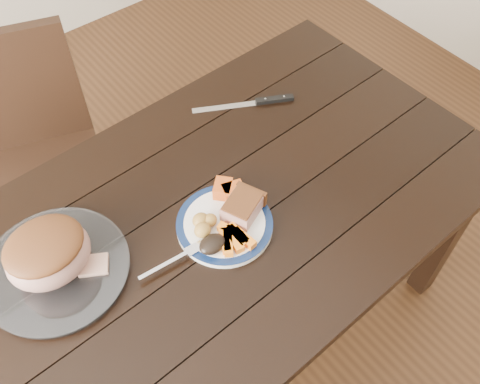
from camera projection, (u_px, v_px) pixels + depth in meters
ground at (220, 327)px, 2.01m from camera, size 4.00×4.00×0.00m
dining_table at (213, 233)px, 1.49m from camera, size 1.63×0.95×0.75m
chair_far at (35, 150)px, 1.86m from camera, size 0.54×0.54×0.93m
dinner_plate at (225, 225)px, 1.39m from camera, size 0.25×0.25×0.02m
plate_rim at (224, 223)px, 1.38m from camera, size 0.25×0.25×0.02m
serving_platter at (57, 270)px, 1.30m from camera, size 0.35×0.35×0.02m
pork_slice at (243, 207)px, 1.38m from camera, size 0.12×0.11×0.04m
roasted_potatoes at (204, 224)px, 1.35m from camera, size 0.07×0.07×0.04m
carrot_batons at (234, 238)px, 1.33m from camera, size 0.08×0.11×0.02m
pumpkin_wedges at (228, 190)px, 1.41m from camera, size 0.08×0.09×0.04m
dark_mushroom at (212, 244)px, 1.32m from camera, size 0.07×0.05×0.03m
fork at (176, 259)px, 1.31m from camera, size 0.18×0.03×0.00m
roast_joint at (48, 255)px, 1.25m from camera, size 0.20×0.17×0.13m
cut_slice at (94, 265)px, 1.29m from camera, size 0.09×0.08×0.02m
carving_knife at (262, 101)px, 1.67m from camera, size 0.29×0.17×0.01m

